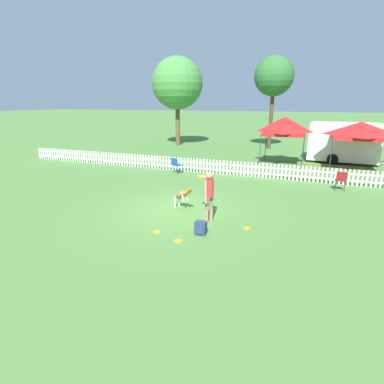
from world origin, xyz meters
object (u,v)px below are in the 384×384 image
at_px(leaping_dog, 182,195).
at_px(folding_chair_center, 176,164).
at_px(frisbee_near_handler, 247,228).
at_px(frisbee_near_dog, 178,241).
at_px(backpack_on_grass, 201,228).
at_px(tree_left_grove, 274,77).
at_px(handler_person, 209,191).
at_px(canopy_tent_secondary, 361,130).
at_px(frisbee_midfield, 157,232).
at_px(folding_chair_blue_left, 341,179).
at_px(canopy_tent_main, 285,126).
at_px(tree_right_grove, 177,83).
at_px(equipment_trailer, 343,142).

relative_size(leaping_dog, folding_chair_center, 1.15).
height_order(frisbee_near_handler, frisbee_near_dog, same).
distance_m(backpack_on_grass, tree_left_grove, 19.55).
relative_size(handler_person, canopy_tent_secondary, 0.58).
bearing_deg(backpack_on_grass, frisbee_midfield, -164.49).
relative_size(frisbee_near_dog, backpack_on_grass, 0.59).
relative_size(frisbee_near_dog, tree_left_grove, 0.03).
distance_m(leaping_dog, folding_chair_blue_left, 7.61).
bearing_deg(canopy_tent_secondary, backpack_on_grass, -115.22).
bearing_deg(canopy_tent_main, backpack_on_grass, -96.47).
relative_size(canopy_tent_main, canopy_tent_secondary, 1.01).
distance_m(backpack_on_grass, canopy_tent_secondary, 13.34).
bearing_deg(folding_chair_blue_left, folding_chair_center, -2.69).
bearing_deg(canopy_tent_main, frisbee_near_dog, -98.10).
xyz_separation_m(leaping_dog, canopy_tent_secondary, (7.02, 10.04, 1.78)).
bearing_deg(leaping_dog, folding_chair_center, -122.89).
bearing_deg(folding_chair_center, frisbee_midfield, 130.45).
height_order(frisbee_near_handler, canopy_tent_secondary, canopy_tent_secondary).
relative_size(folding_chair_blue_left, tree_right_grove, 0.12).
xyz_separation_m(handler_person, frisbee_midfield, (-1.22, -1.46, -1.09)).
height_order(leaping_dog, tree_left_grove, tree_left_grove).
bearing_deg(tree_left_grove, backpack_on_grass, -89.09).
bearing_deg(canopy_tent_secondary, handler_person, -117.82).
distance_m(frisbee_near_handler, tree_right_grove, 20.42).
bearing_deg(leaping_dog, tree_left_grove, -152.74).
distance_m(frisbee_midfield, folding_chair_center, 8.05).
bearing_deg(folding_chair_blue_left, handler_person, 51.78).
bearing_deg(canopy_tent_main, handler_person, -97.63).
xyz_separation_m(handler_person, equipment_trailer, (5.14, 13.19, 0.27)).
xyz_separation_m(folding_chair_center, canopy_tent_main, (5.38, 4.81, 1.92)).
height_order(canopy_tent_main, tree_left_grove, tree_left_grove).
bearing_deg(canopy_tent_main, tree_left_grove, 103.93).
height_order(folding_chair_blue_left, tree_right_grove, tree_right_grove).
distance_m(frisbee_near_handler, folding_chair_blue_left, 6.65).
relative_size(handler_person, equipment_trailer, 0.34).
distance_m(backpack_on_grass, folding_chair_blue_left, 8.09).
xyz_separation_m(leaping_dog, folding_chair_center, (-2.61, 5.33, -0.02)).
distance_m(canopy_tent_main, tree_left_grove, 7.69).
xyz_separation_m(frisbee_near_dog, folding_chair_center, (-3.57, 7.91, 0.54)).
relative_size(frisbee_near_handler, tree_left_grove, 0.03).
bearing_deg(frisbee_near_handler, canopy_tent_main, 89.49).
xyz_separation_m(leaping_dog, tree_right_grove, (-7.18, 16.09, 4.91)).
distance_m(folding_chair_blue_left, folding_chair_center, 8.44).
height_order(frisbee_near_dog, tree_left_grove, tree_left_grove).
xyz_separation_m(folding_chair_blue_left, canopy_tent_main, (-3.05, 5.25, 1.92)).
distance_m(leaping_dog, tree_right_grove, 18.30).
bearing_deg(tree_right_grove, backpack_on_grass, -64.44).
relative_size(frisbee_near_handler, canopy_tent_secondary, 0.08).
distance_m(canopy_tent_main, equipment_trailer, 4.46).
bearing_deg(tree_right_grove, folding_chair_blue_left, -40.74).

